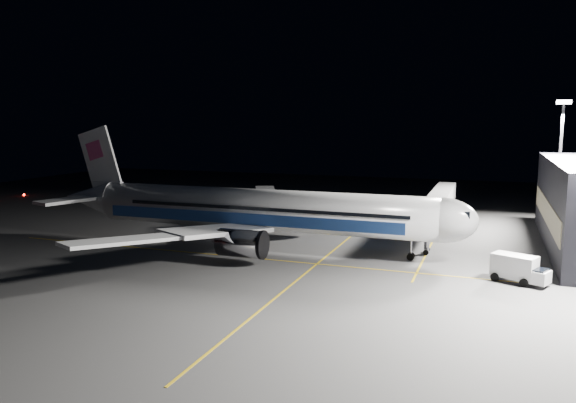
% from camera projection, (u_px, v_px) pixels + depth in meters
% --- Properties ---
extents(ground, '(200.00, 200.00, 0.00)m').
position_uv_depth(ground, '(261.00, 247.00, 77.55)').
color(ground, '#4C4C4F').
rests_on(ground, ground).
extents(guide_line_main, '(0.25, 80.00, 0.01)m').
position_uv_depth(guide_line_main, '(330.00, 253.00, 74.17)').
color(guide_line_main, gold).
rests_on(guide_line_main, ground).
extents(guide_line_cross, '(70.00, 0.25, 0.01)m').
position_uv_depth(guide_line_cross, '(242.00, 257.00, 71.97)').
color(guide_line_cross, gold).
rests_on(guide_line_cross, ground).
extents(guide_line_side, '(0.25, 40.00, 0.01)m').
position_uv_depth(guide_line_side, '(431.00, 244.00, 79.40)').
color(guide_line_side, gold).
rests_on(guide_line_side, ground).
extents(airliner, '(61.48, 54.22, 16.64)m').
position_uv_depth(airliner, '(253.00, 210.00, 77.17)').
color(airliner, silver).
rests_on(airliner, ground).
extents(jet_bridge, '(3.60, 34.40, 6.30)m').
position_uv_depth(jet_bridge, '(438.00, 204.00, 86.23)').
color(jet_bridge, '#B2B2B7').
rests_on(jet_bridge, ground).
extents(floodlight_mast_north, '(2.40, 0.68, 20.70)m').
position_uv_depth(floodlight_mast_north, '(560.00, 151.00, 91.96)').
color(floodlight_mast_north, '#59595E').
rests_on(floodlight_mast_north, ground).
extents(service_truck, '(6.28, 4.52, 3.00)m').
position_uv_depth(service_truck, '(519.00, 268.00, 60.47)').
color(service_truck, silver).
rests_on(service_truck, ground).
extents(baggage_tug, '(2.70, 2.38, 1.67)m').
position_uv_depth(baggage_tug, '(244.00, 223.00, 91.28)').
color(baggage_tug, black).
rests_on(baggage_tug, ground).
extents(safety_cone_a, '(0.45, 0.45, 0.68)m').
position_uv_depth(safety_cone_a, '(292.00, 228.00, 89.75)').
color(safety_cone_a, '#F24E0A').
rests_on(safety_cone_a, ground).
extents(safety_cone_b, '(0.41, 0.41, 0.61)m').
position_uv_depth(safety_cone_b, '(250.00, 235.00, 84.10)').
color(safety_cone_b, '#F24E0A').
rests_on(safety_cone_b, ground).
extents(safety_cone_c, '(0.45, 0.45, 0.68)m').
position_uv_depth(safety_cone_c, '(325.00, 229.00, 88.74)').
color(safety_cone_c, '#F24E0A').
rests_on(safety_cone_c, ground).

